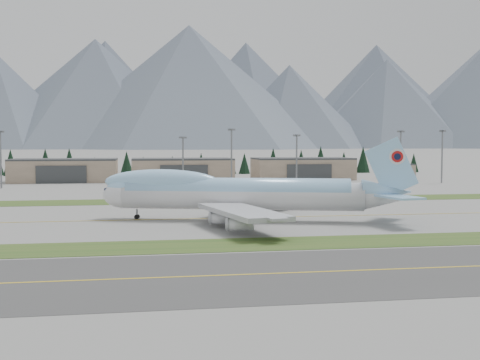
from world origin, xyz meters
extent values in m
plane|color=slate|center=(0.00, 0.00, 0.00)|extent=(7000.00, 7000.00, 0.00)
cube|color=#2B4D1B|center=(0.00, -38.00, 0.00)|extent=(400.00, 14.00, 0.08)
cube|color=#2B4D1B|center=(0.00, 45.00, 0.00)|extent=(400.00, 18.00, 0.08)
cube|color=#3A3A3A|center=(0.00, -62.00, 0.00)|extent=(400.00, 32.00, 0.04)
cube|color=yellow|center=(0.00, 0.00, 0.00)|extent=(400.00, 0.40, 0.02)
cube|color=yellow|center=(0.00, -62.00, 0.00)|extent=(400.00, 0.40, 0.02)
cylinder|color=silver|center=(-11.97, -5.14, 5.77)|extent=(55.31, 21.66, 6.46)
cylinder|color=#98CEFA|center=(-12.92, -4.87, 6.96)|extent=(51.35, 20.08, 5.97)
ellipsoid|color=silver|center=(-38.72, 2.58, 5.77)|extent=(11.73, 9.08, 6.46)
ellipsoid|color=#98CEFA|center=(-38.72, 2.58, 6.96)|extent=(9.83, 7.67, 5.48)
ellipsoid|color=#98CEFA|center=(-30.12, 0.10, 8.85)|extent=(27.90, 12.89, 5.97)
cube|color=#0C1433|center=(-42.07, 3.55, 7.06)|extent=(2.77, 3.08, 1.29)
cone|color=silver|center=(19.57, -14.24, 5.77)|extent=(13.22, 9.40, 6.34)
cone|color=#98CEFA|center=(19.57, -14.24, 6.96)|extent=(12.11, 8.58, 5.77)
cube|color=#98CEFA|center=(20.52, -14.52, 12.53)|extent=(11.74, 3.91, 13.73)
cylinder|color=silver|center=(21.78, -14.47, 14.92)|extent=(3.50, 1.18, 3.58)
cylinder|color=red|center=(21.81, -14.37, 14.92)|extent=(2.54, 0.91, 2.59)
cylinder|color=#0C1433|center=(21.83, -14.28, 14.92)|extent=(1.49, 0.60, 1.49)
cube|color=#98CEFA|center=(23.13, -9.06, 6.37)|extent=(11.69, 12.17, 0.46)
cube|color=#98CEFA|center=(19.82, -20.53, 6.37)|extent=(7.59, 11.73, 0.46)
cube|color=#AAACB3|center=(-5.51, 10.07, 3.98)|extent=(27.55, 28.00, 0.99)
cube|color=#AAACB3|center=(-14.61, -21.46, 3.98)|extent=(15.40, 31.15, 0.99)
cylinder|color=silver|center=(-11.00, 7.52, 2.09)|extent=(5.66, 3.82, 2.49)
cylinder|color=silver|center=(-3.76, 15.06, 2.09)|extent=(5.66, 3.82, 2.49)
cylinder|color=silver|center=(-17.90, -16.37, 2.09)|extent=(5.66, 3.82, 2.49)
cylinder|color=silver|center=(-15.78, -26.61, 2.09)|extent=(5.66, 3.82, 2.49)
cylinder|color=slate|center=(-35.86, 1.76, 1.19)|extent=(0.54, 0.54, 2.39)
cylinder|color=slate|center=(-12.57, -1.86, 1.29)|extent=(0.69, 0.69, 2.59)
cylinder|color=slate|center=(-14.23, -7.59, 1.29)|extent=(0.69, 0.69, 2.59)
cylinder|color=slate|center=(-7.80, -3.24, 1.29)|extent=(0.69, 0.69, 2.59)
cylinder|color=slate|center=(-9.45, -8.97, 1.29)|extent=(0.69, 0.69, 2.59)
cylinder|color=black|center=(-35.97, 1.37, 0.55)|extent=(1.15, 0.64, 1.09)
cylinder|color=black|center=(-35.75, 2.14, 0.55)|extent=(1.15, 0.64, 1.09)
cylinder|color=black|center=(-12.57, -1.86, 0.60)|extent=(1.28, 0.81, 1.19)
cylinder|color=black|center=(-14.23, -7.59, 0.60)|extent=(1.28, 0.81, 1.19)
cylinder|color=black|center=(-7.80, -3.24, 0.60)|extent=(1.28, 0.81, 1.19)
cylinder|color=black|center=(-9.45, -8.97, 0.60)|extent=(1.28, 0.81, 1.19)
cube|color=gray|center=(-70.00, 150.00, 5.00)|extent=(48.00, 26.00, 10.00)
cube|color=#333638|center=(-70.00, 150.00, 10.40)|extent=(48.00, 26.00, 0.80)
cube|color=#333638|center=(-70.00, 136.70, 4.00)|extent=(22.08, 0.60, 8.00)
cube|color=gray|center=(-15.00, 150.00, 5.00)|extent=(48.00, 26.00, 10.00)
cube|color=#333638|center=(-15.00, 150.00, 10.40)|extent=(48.00, 26.00, 0.80)
cube|color=#333638|center=(-15.00, 136.70, 4.00)|extent=(22.08, 0.60, 8.00)
cube|color=gray|center=(45.00, 150.00, 5.00)|extent=(48.00, 26.00, 10.00)
cube|color=#333638|center=(45.00, 150.00, 10.40)|extent=(48.00, 26.00, 0.80)
cube|color=#333638|center=(45.00, 136.70, 4.00)|extent=(22.08, 0.60, 8.00)
cube|color=gray|center=(95.00, 148.00, 3.50)|extent=(14.00, 12.00, 7.00)
cube|color=#333638|center=(95.00, 148.00, 7.30)|extent=(14.00, 12.00, 0.60)
cylinder|color=slate|center=(-89.77, 109.72, 11.08)|extent=(0.70, 0.70, 22.16)
cube|color=slate|center=(-89.77, 109.72, 22.56)|extent=(3.20, 3.20, 0.80)
cylinder|color=slate|center=(-17.46, 108.57, 9.98)|extent=(0.70, 0.70, 19.97)
cube|color=slate|center=(-17.46, 108.57, 20.37)|extent=(3.20, 3.20, 0.80)
cylinder|color=slate|center=(3.09, 109.42, 11.67)|extent=(0.70, 0.70, 23.33)
cube|color=slate|center=(3.09, 109.42, 23.73)|extent=(3.20, 3.20, 0.80)
cylinder|color=slate|center=(31.34, 109.13, 10.47)|extent=(0.70, 0.70, 20.95)
cube|color=slate|center=(31.34, 109.13, 21.35)|extent=(3.20, 3.20, 0.80)
cylinder|color=slate|center=(77.68, 106.98, 11.38)|extent=(0.70, 0.70, 22.77)
cube|color=slate|center=(77.68, 106.98, 23.17)|extent=(3.20, 3.20, 0.80)
cylinder|color=slate|center=(99.99, 112.02, 11.56)|extent=(0.70, 0.70, 23.11)
cube|color=slate|center=(99.99, 112.02, 23.51)|extent=(3.20, 3.20, 0.80)
imported|color=silver|center=(-28.71, 115.80, 0.00)|extent=(1.81, 3.36, 1.08)
imported|color=gold|center=(31.58, 114.25, 0.00)|extent=(4.22, 2.54, 1.31)
imported|color=silver|center=(51.36, 129.67, 0.00)|extent=(3.17, 4.53, 1.22)
cone|color=black|center=(-106.32, 209.37, 7.41)|extent=(8.30, 8.30, 14.82)
cone|color=black|center=(-88.10, 212.33, 7.60)|extent=(8.51, 8.51, 15.20)
cone|color=black|center=(-74.49, 208.44, 7.70)|extent=(8.62, 8.62, 15.39)
cone|color=black|center=(-60.76, 212.13, 5.11)|extent=(5.72, 5.72, 10.21)
cone|color=black|center=(-42.74, 209.04, 6.79)|extent=(7.60, 7.60, 13.58)
cone|color=black|center=(-33.34, 213.22, 5.24)|extent=(5.87, 5.87, 10.48)
cone|color=black|center=(-16.23, 215.66, 5.28)|extent=(5.92, 5.92, 10.57)
cone|color=black|center=(0.69, 214.39, 6.23)|extent=(6.98, 6.98, 12.47)
cone|color=black|center=(18.24, 210.82, 5.41)|extent=(6.06, 6.06, 10.82)
cone|color=black|center=(25.89, 209.07, 6.20)|extent=(6.94, 6.94, 12.40)
cone|color=black|center=(44.66, 215.08, 7.63)|extent=(8.55, 8.55, 15.26)
cone|color=black|center=(61.55, 212.68, 7.13)|extent=(7.98, 7.98, 14.25)
cone|color=black|center=(73.23, 210.72, 8.20)|extent=(9.19, 9.19, 16.40)
cone|color=black|center=(88.88, 213.27, 6.47)|extent=(7.25, 7.25, 12.94)
cone|color=black|center=(100.87, 212.20, 8.12)|extent=(9.10, 9.10, 16.24)
cone|color=black|center=(121.48, 214.23, 6.43)|extent=(7.21, 7.21, 12.87)
cone|color=black|center=(134.36, 212.43, 5.92)|extent=(6.64, 6.64, 11.85)
cone|color=#4A5063|center=(-200.00, 2226.34, 208.08)|extent=(922.40, 922.40, 416.16)
cone|color=white|center=(-200.00, 2226.34, 332.92)|extent=(350.51, 350.51, 166.46)
cone|color=#4A5063|center=(150.00, 2139.73, 231.17)|extent=(1092.71, 1092.71, 462.35)
cone|color=white|center=(150.00, 2139.73, 369.88)|extent=(415.23, 415.23, 184.94)
cone|color=#4A5063|center=(550.00, 2189.79, 164.45)|extent=(671.76, 671.76, 328.91)
cone|color=white|center=(550.00, 2189.79, 263.12)|extent=(255.27, 255.27, 131.56)
cone|color=#4A5063|center=(1000.00, 2289.65, 187.30)|extent=(781.47, 781.47, 374.60)
cone|color=white|center=(1000.00, 2289.65, 299.68)|extent=(296.96, 296.96, 149.84)
cone|color=#4A5063|center=(-200.00, 2900.00, 260.60)|extent=(1042.39, 1042.39, 521.20)
cone|color=white|center=(-200.00, 2900.00, 406.53)|extent=(416.96, 416.96, 229.33)
cone|color=#4A5063|center=(500.00, 2900.00, 265.94)|extent=(1063.75, 1063.75, 531.87)
cone|color=white|center=(500.00, 2900.00, 414.86)|extent=(425.50, 425.50, 234.02)
cone|color=#4A5063|center=(1200.00, 2900.00, 269.79)|extent=(1079.17, 1079.17, 539.58)
cone|color=white|center=(1200.00, 2900.00, 420.87)|extent=(431.67, 431.67, 237.42)
camera|label=1|loc=(-34.92, -141.48, 17.77)|focal=45.00mm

